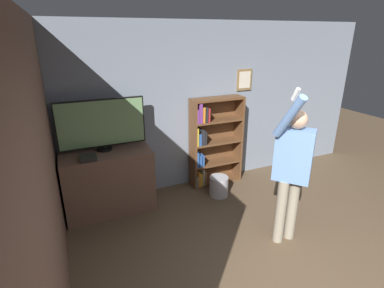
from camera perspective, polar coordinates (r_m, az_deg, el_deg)
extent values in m
cube|color=gray|center=(5.02, 1.39, 7.09)|extent=(6.55, 0.06, 2.70)
cube|color=olive|center=(5.31, 9.93, 11.96)|extent=(0.28, 0.02, 0.36)
cube|color=beige|center=(5.29, 10.02, 11.94)|extent=(0.22, 0.01, 0.28)
cube|color=brown|center=(3.12, -26.22, -3.58)|extent=(0.06, 4.63, 2.70)
cube|color=brown|center=(4.57, -15.55, -6.95)|extent=(1.25, 0.59, 0.92)
cylinder|color=black|center=(4.48, -16.34, -0.90)|extent=(0.22, 0.22, 0.03)
cylinder|color=black|center=(4.47, -16.39, -0.42)|extent=(0.06, 0.06, 0.05)
cube|color=black|center=(4.36, -16.84, 3.82)|extent=(1.21, 0.04, 0.68)
cube|color=#6B9360|center=(4.34, -16.80, 3.75)|extent=(1.17, 0.01, 0.64)
cube|color=black|center=(4.21, -19.18, -2.47)|extent=(0.21, 0.20, 0.06)
cube|color=brown|center=(4.95, 0.18, -0.24)|extent=(0.04, 0.28, 1.52)
cube|color=brown|center=(5.34, 8.77, 1.08)|extent=(0.04, 0.28, 1.52)
cube|color=brown|center=(5.24, 3.95, 0.90)|extent=(0.91, 0.01, 1.52)
cube|color=brown|center=(5.43, 4.41, -6.94)|extent=(0.84, 0.28, 0.04)
cube|color=brown|center=(5.27, 4.52, -3.44)|extent=(0.84, 0.28, 0.04)
cube|color=brown|center=(5.13, 4.63, 0.45)|extent=(0.84, 0.28, 0.04)
cube|color=brown|center=(5.01, 4.76, 4.53)|extent=(0.84, 0.28, 0.04)
cube|color=brown|center=(4.93, 4.88, 8.58)|extent=(0.84, 0.28, 0.04)
cube|color=#5B8E99|center=(5.20, 0.57, -6.86)|extent=(0.02, 0.23, 0.21)
cube|color=orange|center=(5.21, 0.95, -6.50)|extent=(0.04, 0.24, 0.26)
cube|color=gold|center=(5.23, 1.36, -6.54)|extent=(0.03, 0.24, 0.24)
cube|color=beige|center=(5.23, 1.69, -6.06)|extent=(0.02, 0.26, 0.31)
cube|color=#99663D|center=(5.25, 2.09, -6.21)|extent=(0.02, 0.25, 0.27)
cube|color=#2D569E|center=(5.04, 0.60, -2.68)|extent=(0.04, 0.26, 0.26)
cube|color=#2D569E|center=(5.06, 1.28, -2.99)|extent=(0.04, 0.21, 0.20)
cube|color=#2D569E|center=(5.07, 1.78, -2.92)|extent=(0.02, 0.21, 0.20)
cube|color=gold|center=(4.90, 0.56, 1.60)|extent=(0.03, 0.26, 0.30)
cube|color=#2D569E|center=(4.91, 1.16, 1.00)|extent=(0.04, 0.21, 0.19)
cube|color=#232328|center=(4.94, 1.59, 1.51)|extent=(0.04, 0.26, 0.26)
cube|color=#232328|center=(4.94, 2.23, 1.32)|extent=(0.03, 0.20, 0.23)
cube|color=#7A3889|center=(4.78, 0.76, 5.40)|extent=(0.04, 0.21, 0.22)
cube|color=#7A3889|center=(4.79, 1.29, 6.01)|extent=(0.04, 0.21, 0.32)
cube|color=orange|center=(4.82, 1.79, 5.73)|extent=(0.04, 0.23, 0.25)
cube|color=#232328|center=(4.84, 2.39, 5.70)|extent=(0.03, 0.21, 0.24)
cube|color=red|center=(4.85, 2.84, 5.64)|extent=(0.03, 0.20, 0.22)
cylinder|color=gray|center=(3.96, 16.52, -12.24)|extent=(0.13, 0.13, 0.85)
cylinder|color=gray|center=(4.07, 18.52, -11.55)|extent=(0.13, 0.13, 0.85)
cube|color=#6B93D1|center=(3.68, 18.76, -2.01)|extent=(0.44, 0.46, 0.64)
sphere|color=tan|center=(3.55, 19.53, 4.39)|extent=(0.22, 0.22, 0.22)
cylinder|color=#6B93D1|center=(3.85, 21.38, -1.63)|extent=(0.09, 0.09, 0.59)
cylinder|color=#6B93D1|center=(3.29, 18.01, 4.92)|extent=(0.09, 0.41, 0.53)
cube|color=white|center=(3.19, 19.17, 8.91)|extent=(0.04, 0.09, 0.14)
cylinder|color=#B7B7BC|center=(4.93, 5.12, -8.02)|extent=(0.30, 0.30, 0.33)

